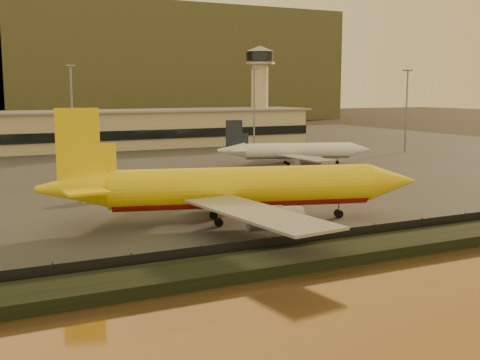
{
  "coord_description": "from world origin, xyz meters",
  "views": [
    {
      "loc": [
        -38.78,
        -73.01,
        19.6
      ],
      "look_at": [
        3.06,
        12.0,
        5.3
      ],
      "focal_mm": 45.0,
      "sensor_mm": 36.0,
      "label": 1
    }
  ],
  "objects": [
    {
      "name": "white_narrowbody_jet",
      "position": [
        42.79,
        60.31,
        3.68
      ],
      "size": [
        39.61,
        37.63,
        11.67
      ],
      "rotation": [
        0.0,
        0.0,
        -0.32
      ],
      "color": "white",
      "rests_on": "tarmac"
    },
    {
      "name": "gse_vehicle_yellow",
      "position": [
        6.5,
        26.9,
        1.18
      ],
      "size": [
        4.75,
        3.37,
        1.95
      ],
      "primitive_type": "cube",
      "rotation": [
        0.0,
        0.0,
        -0.36
      ],
      "color": "yellow",
      "rests_on": "tarmac"
    },
    {
      "name": "apron_light_masts",
      "position": [
        15.0,
        75.0,
        15.7
      ],
      "size": [
        152.2,
        12.2,
        25.4
      ],
      "color": "slate",
      "rests_on": "tarmac"
    },
    {
      "name": "control_tower",
      "position": [
        70.0,
        131.0,
        21.66
      ],
      "size": [
        11.2,
        11.2,
        35.5
      ],
      "color": "tan",
      "rests_on": "tarmac"
    },
    {
      "name": "dhl_cargo_jet",
      "position": [
        -0.87,
        5.29,
        5.24
      ],
      "size": [
        55.8,
        53.46,
        16.89
      ],
      "rotation": [
        0.0,
        0.0,
        -0.27
      ],
      "color": "yellow",
      "rests_on": "tarmac"
    },
    {
      "name": "ground",
      "position": [
        0.0,
        0.0,
        0.0
      ],
      "size": [
        900.0,
        900.0,
        0.0
      ],
      "primitive_type": "plane",
      "color": "black",
      "rests_on": "ground"
    },
    {
      "name": "gse_vehicle_white",
      "position": [
        -15.99,
        30.82,
        1.12
      ],
      "size": [
        4.31,
        2.48,
        1.83
      ],
      "primitive_type": "cube",
      "rotation": [
        0.0,
        0.0,
        -0.17
      ],
      "color": "white",
      "rests_on": "tarmac"
    },
    {
      "name": "tarmac",
      "position": [
        0.0,
        95.0,
        0.1
      ],
      "size": [
        320.0,
        220.0,
        0.2
      ],
      "primitive_type": "cube",
      "color": "#2D2D2D",
      "rests_on": "ground"
    },
    {
      "name": "terminal_building",
      "position": [
        -14.52,
        125.55,
        6.25
      ],
      "size": [
        202.0,
        25.0,
        12.6
      ],
      "color": "tan",
      "rests_on": "tarmac"
    },
    {
      "name": "embankment",
      "position": [
        0.0,
        -17.0,
        0.7
      ],
      "size": [
        320.0,
        7.0,
        1.4
      ],
      "primitive_type": "cube",
      "color": "black",
      "rests_on": "ground"
    },
    {
      "name": "perimeter_fence",
      "position": [
        0.0,
        -13.0,
        1.3
      ],
      "size": [
        300.0,
        0.05,
        2.2
      ],
      "primitive_type": "cube",
      "color": "black",
      "rests_on": "tarmac"
    }
  ]
}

